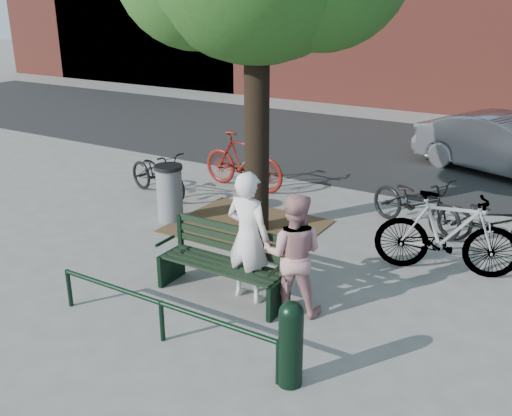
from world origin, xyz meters
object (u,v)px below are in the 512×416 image
Objects in this scene: person_left at (248,237)px; bicycle_c at (416,202)px; park_bench at (225,261)px; litter_bin at (170,193)px; bollard at (291,341)px; parked_car at (506,146)px; person_right at (293,254)px.

person_left is 0.95× the size of bicycle_c.
park_bench is 2.87m from litter_bin.
person_left reaches higher than bollard.
bollard is at bearing 139.80° from person_left.
park_bench reaches higher than bollard.
person_left is 1.86m from bollard.
person_left is at bearing 135.07° from bollard.
park_bench is at bearing -176.04° from parked_car.
person_left reaches higher than bicycle_c.
parked_car is (0.60, 8.84, 0.15)m from bollard.
bollard is 4.73m from bicycle_c.
bollard is at bearing -156.24° from bicycle_c.
litter_bin is 7.45m from parked_car.
bicycle_c is at bearing 25.61° from litter_bin.
person_left is at bearing -173.99° from parked_car.
parked_car is at bearing -99.31° from person_left.
bollard is (1.29, -1.29, -0.35)m from person_left.
park_bench is 0.49m from person_left.
person_right is at bearing 4.28° from park_bench.
person_left reaches higher than parked_car.
person_left is 3.65m from bicycle_c.
litter_bin is (-2.62, 1.63, -0.35)m from person_left.
park_bench is 1.86× the size of bollard.
person_right is 0.39× the size of parked_car.
parked_car is at bearing 86.12° from bollard.
person_left is at bearing -18.53° from person_right.
person_left is 1.11× the size of person_right.
bicycle_c is (0.51, 3.44, -0.30)m from person_right.
person_left is 1.83× the size of bollard.
parked_car reaches higher than bicycle_c.
person_right is 1.65× the size of bollard.
bicycle_c is (1.46, 3.51, -0.01)m from park_bench.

